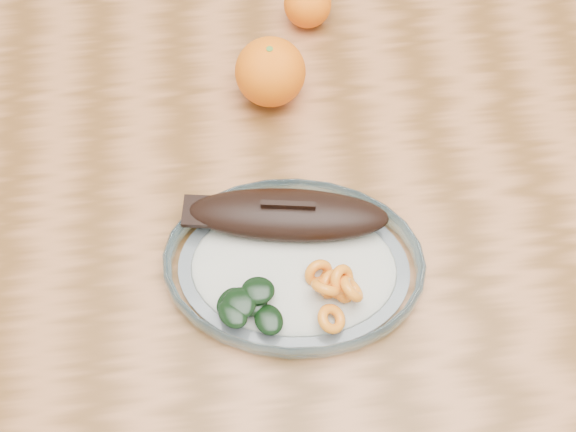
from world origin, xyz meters
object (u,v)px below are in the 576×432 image
Objects in this scene: plated_meal at (294,262)px; orange_right at (308,4)px; dining_table at (349,192)px; orange_left at (270,72)px.

plated_meal is 9.27× the size of orange_right.
dining_table is 0.26m from orange_right.
orange_right reaches higher than dining_table.
dining_table is 0.21m from plated_meal.
plated_meal is at bearing -122.02° from dining_table.
orange_right is (0.06, 0.12, -0.01)m from orange_left.
plated_meal reaches higher than dining_table.
orange_left is 0.13m from orange_right.
orange_left is 1.38× the size of orange_right.
orange_right is at bearing 89.69° from plated_meal.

